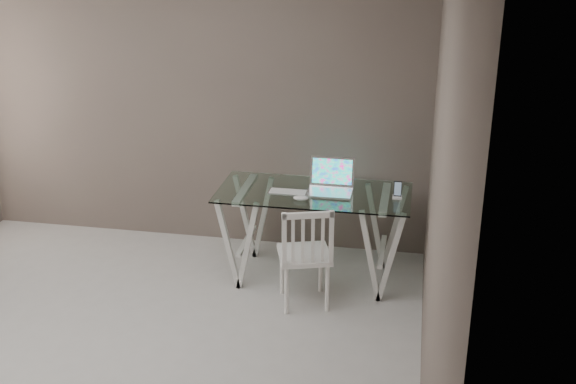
{
  "coord_description": "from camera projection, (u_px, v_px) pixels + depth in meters",
  "views": [
    {
      "loc": [
        1.87,
        -3.51,
        2.8
      ],
      "look_at": [
        0.97,
        1.36,
        0.85
      ],
      "focal_mm": 45.0,
      "sensor_mm": 36.0,
      "label": 1
    }
  ],
  "objects": [
    {
      "name": "laptop",
      "position": [
        331.0,
        183.0,
        5.61
      ],
      "size": [
        0.35,
        0.3,
        0.24
      ],
      "color": "silver",
      "rests_on": "desk"
    },
    {
      "name": "mouse",
      "position": [
        301.0,
        198.0,
        5.44
      ],
      "size": [
        0.12,
        0.07,
        0.04
      ],
      "primitive_type": "ellipsoid",
      "color": "silver",
      "rests_on": "desk"
    },
    {
      "name": "phone_dock",
      "position": [
        397.0,
        194.0,
        5.47
      ],
      "size": [
        0.07,
        0.07,
        0.13
      ],
      "color": "white",
      "rests_on": "desk"
    },
    {
      "name": "desk",
      "position": [
        313.0,
        234.0,
        5.74
      ],
      "size": [
        1.5,
        0.7,
        0.75
      ],
      "color": "silver",
      "rests_on": "ground"
    },
    {
      "name": "keyboard",
      "position": [
        288.0,
        192.0,
        5.59
      ],
      "size": [
        0.31,
        0.13,
        0.01
      ],
      "primitive_type": "cube",
      "color": "silver",
      "rests_on": "desk"
    },
    {
      "name": "room",
      "position": [
        59.0,
        120.0,
        3.95
      ],
      "size": [
        4.5,
        4.52,
        2.71
      ],
      "color": "#AFACA8",
      "rests_on": "ground"
    },
    {
      "name": "chair",
      "position": [
        306.0,
        252.0,
        5.28
      ],
      "size": [
        0.47,
        0.47,
        0.82
      ],
      "rotation": [
        0.0,
        0.0,
        0.3
      ],
      "color": "white",
      "rests_on": "ground"
    }
  ]
}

